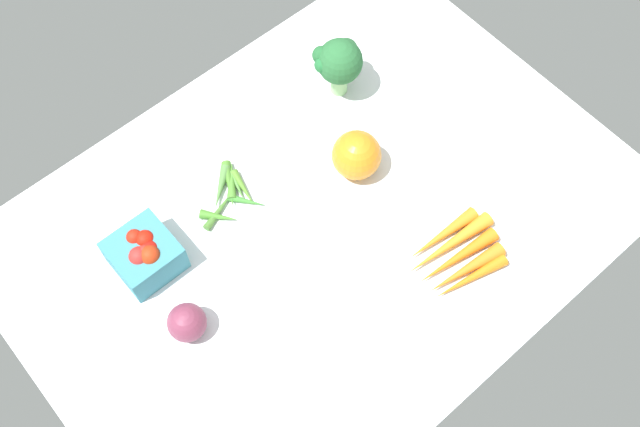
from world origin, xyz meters
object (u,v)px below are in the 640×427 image
object	(u,v)px
heirloom_tomato_orange	(357,155)
okra_pile	(230,193)
carrot_bunch	(455,256)
berry_basket	(145,254)
broccoli_head	(339,61)
red_onion_center	(187,322)

from	to	relation	value
heirloom_tomato_orange	okra_pile	bearing A→B (deg)	153.42
carrot_bunch	heirloom_tomato_orange	bearing A→B (deg)	91.68
okra_pile	heirloom_tomato_orange	size ratio (longest dim) A/B	1.41
berry_basket	broccoli_head	distance (cm)	48.25
okra_pile	red_onion_center	bearing A→B (deg)	-142.63
broccoli_head	red_onion_center	bearing A→B (deg)	-157.83
carrot_bunch	broccoli_head	world-z (taller)	broccoli_head
okra_pile	berry_basket	distance (cm)	18.43
carrot_bunch	broccoli_head	size ratio (longest dim) A/B	1.40
carrot_bunch	berry_basket	bearing A→B (deg)	140.15
okra_pile	berry_basket	xyz separation A→B (cm)	(-18.15, -1.41, 2.92)
okra_pile	red_onion_center	size ratio (longest dim) A/B	1.96
berry_basket	heirloom_tomato_orange	xyz separation A→B (cm)	(38.46, -8.75, 0.62)
carrot_bunch	heirloom_tomato_orange	size ratio (longest dim) A/B	2.01
red_onion_center	broccoli_head	xyz separation A→B (cm)	(49.28, 20.09, 4.88)
okra_pile	carrot_bunch	size ratio (longest dim) A/B	0.70
berry_basket	red_onion_center	distance (cm)	13.82
okra_pile	heirloom_tomato_orange	world-z (taller)	heirloom_tomato_orange
berry_basket	red_onion_center	bearing A→B (deg)	-96.84
okra_pile	broccoli_head	world-z (taller)	broccoli_head
carrot_bunch	red_onion_center	distance (cm)	45.05
heirloom_tomato_orange	carrot_bunch	bearing A→B (deg)	-88.32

